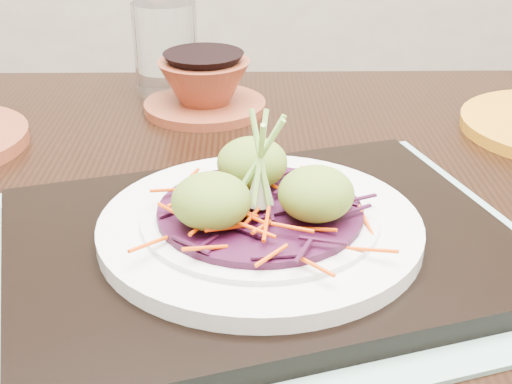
{
  "coord_description": "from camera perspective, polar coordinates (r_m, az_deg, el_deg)",
  "views": [
    {
      "loc": [
        -0.13,
        -0.56,
        1.05
      ],
      "look_at": [
        -0.06,
        -0.09,
        0.81
      ],
      "focal_mm": 50.0,
      "sensor_mm": 36.0,
      "label": 1
    }
  ],
  "objects": [
    {
      "name": "white_plate",
      "position": [
        0.52,
        0.32,
        -2.7
      ],
      "size": [
        0.24,
        0.24,
        0.02
      ],
      "color": "silver",
      "rests_on": "serving_tray"
    },
    {
      "name": "guacamole_scoops",
      "position": [
        0.51,
        0.34,
        0.53
      ],
      "size": [
        0.13,
        0.11,
        0.04
      ],
      "color": "#5B7623",
      "rests_on": "cabbage_bed"
    },
    {
      "name": "serving_tray",
      "position": [
        0.53,
        0.32,
        -4.22
      ],
      "size": [
        0.4,
        0.33,
        0.02
      ],
      "primitive_type": "cube",
      "rotation": [
        0.0,
        0.0,
        0.16
      ],
      "color": "black",
      "rests_on": "placemat"
    },
    {
      "name": "carrot_julienne",
      "position": [
        0.51,
        0.33,
        -0.83
      ],
      "size": [
        0.18,
        0.18,
        0.01
      ],
      "primitive_type": null,
      "color": "#E44204",
      "rests_on": "cabbage_bed"
    },
    {
      "name": "placemat",
      "position": [
        0.54,
        0.31,
        -5.14
      ],
      "size": [
        0.47,
        0.39,
        0.0
      ],
      "primitive_type": "cube",
      "rotation": [
        0.0,
        0.0,
        0.16
      ],
      "color": "#7FA596",
      "rests_on": "dining_table"
    },
    {
      "name": "terracotta_bowl_set",
      "position": [
        0.82,
        -4.14,
        8.26
      ],
      "size": [
        0.14,
        0.14,
        0.06
      ],
      "rotation": [
        0.0,
        0.0,
        0.04
      ],
      "color": "maroon",
      "rests_on": "dining_table"
    },
    {
      "name": "cabbage_bed",
      "position": [
        0.52,
        0.32,
        -1.54
      ],
      "size": [
        0.15,
        0.15,
        0.01
      ],
      "primitive_type": "cylinder",
      "color": "#3A0B24",
      "rests_on": "white_plate"
    },
    {
      "name": "scallion_garnish",
      "position": [
        0.5,
        0.34,
        2.42
      ],
      "size": [
        0.05,
        0.05,
        0.08
      ],
      "primitive_type": null,
      "color": "#82BC4B",
      "rests_on": "cabbage_bed"
    },
    {
      "name": "water_glass",
      "position": [
        0.88,
        -7.24,
        11.36
      ],
      "size": [
        0.09,
        0.09,
        0.11
      ],
      "primitive_type": "cylinder",
      "rotation": [
        0.0,
        0.0,
        -0.26
      ],
      "color": "white",
      "rests_on": "dining_table"
    },
    {
      "name": "dining_table",
      "position": [
        0.65,
        1.32,
        -9.78
      ],
      "size": [
        1.31,
        0.96,
        0.76
      ],
      "rotation": [
        0.0,
        0.0,
        -0.13
      ],
      "color": "black",
      "rests_on": "ground"
    }
  ]
}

